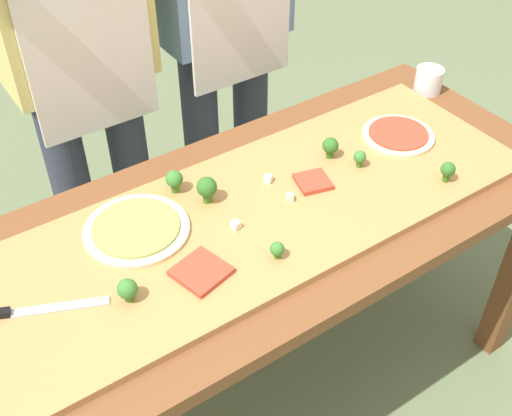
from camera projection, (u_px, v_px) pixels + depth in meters
The scene contains 21 objects.
ground_plane at pixel (257, 393), 2.06m from camera, with size 8.00×8.00×0.00m, color #60704C.
prep_table at pixel (257, 247), 1.62m from camera, with size 1.66×0.69×0.77m.
cutting_board at pixel (257, 214), 1.54m from camera, with size 1.42×0.49×0.02m, color #B27F47.
chefs_knife at pixel (10, 313), 1.29m from camera, with size 0.29×0.14×0.02m.
pizza_whole_tomato_red at pixel (398, 135), 1.76m from camera, with size 0.20×0.20×0.02m.
pizza_whole_pesto_green at pixel (136, 229), 1.47m from camera, with size 0.25×0.25×0.02m.
pizza_slice_far_left at pixel (313, 182), 1.60m from camera, with size 0.08×0.08×0.01m, color #BC3D28.
pizza_slice_far_right at pixel (201, 272), 1.37m from camera, with size 0.10×0.10×0.01m, color #BC3D28.
broccoli_floret_front_right at pixel (174, 180), 1.56m from camera, with size 0.04×0.04×0.06m.
broccoli_floret_front_mid at pixel (277, 249), 1.40m from camera, with size 0.03×0.03×0.04m.
broccoli_floret_front_left at pixel (127, 289), 1.30m from camera, with size 0.04×0.04×0.05m.
broccoli_floret_back_right at pixel (448, 170), 1.60m from camera, with size 0.04×0.04×0.06m.
broccoli_floret_back_mid at pixel (207, 188), 1.53m from camera, with size 0.05×0.05×0.07m.
broccoli_floret_back_left at pixel (330, 146), 1.67m from camera, with size 0.04×0.04×0.06m.
broccoli_floret_center_left at pixel (360, 158), 1.64m from camera, with size 0.03×0.03×0.05m.
cheese_crumble_a at pixel (268, 179), 1.61m from camera, with size 0.02×0.02×0.02m, color white.
cheese_crumble_b at pixel (235, 225), 1.48m from camera, with size 0.02×0.02×0.02m, color white.
cheese_crumble_c at pixel (290, 197), 1.56m from camera, with size 0.02×0.02×0.02m, color silver.
flour_cup at pixel (428, 81), 1.96m from camera, with size 0.08×0.08×0.08m.
cook_left at pixel (77, 46), 1.72m from camera, with size 0.54×0.39×1.67m.
cook_right at pixel (224, 5), 1.92m from camera, with size 0.54×0.39×1.67m.
Camera 1 is at (-0.65, -0.96, 1.80)m, focal length 44.93 mm.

